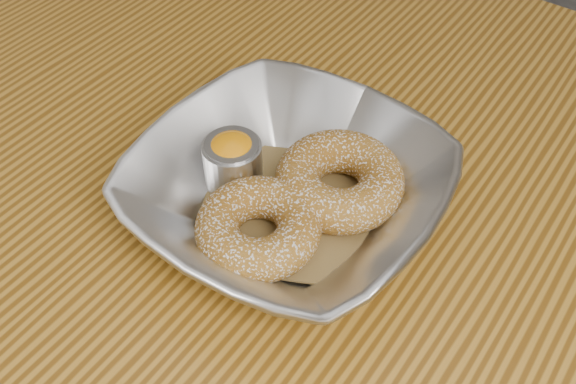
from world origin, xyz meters
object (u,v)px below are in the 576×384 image
Objects in this scene: serving_bowl at (288,191)px; donut_back at (339,180)px; ramekin at (233,161)px; table at (420,301)px; donut_front at (258,228)px.

donut_back is at bearing 53.38° from serving_bowl.
donut_back is 0.09m from ramekin.
donut_back is (0.03, 0.04, -0.00)m from serving_bowl.
ramekin is at bearing -161.66° from table.
donut_back is at bearing -167.59° from table.
donut_back is 0.08m from donut_front.
serving_bowl reaches higher than donut_back.
table is at bearing 18.34° from ramekin.
serving_bowl is 2.49× the size of donut_front.
donut_back reaches higher than table.
ramekin reaches higher than donut_front.
donut_back is 2.11× the size of ramekin.
table is 23.31× the size of ramekin.
donut_front is 0.07m from ramekin.
table is at bearing 12.41° from donut_back.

